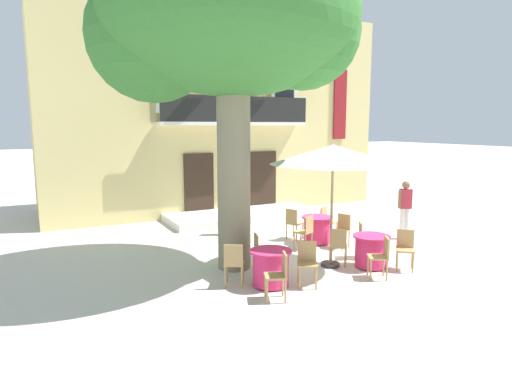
{
  "coord_description": "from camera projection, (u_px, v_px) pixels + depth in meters",
  "views": [
    {
      "loc": [
        -7.28,
        -9.95,
        3.28
      ],
      "look_at": [
        -1.23,
        1.75,
        1.3
      ],
      "focal_mm": 31.18,
      "sensor_mm": 36.0,
      "label": 1
    }
  ],
  "objects": [
    {
      "name": "cafe_chair_front_1",
      "position": [
        306.0,
        230.0,
        11.78
      ],
      "size": [
        0.53,
        0.53,
        0.91
      ],
      "color": "tan",
      "rests_on": "ground"
    },
    {
      "name": "plane_tree",
      "position": [
        228.0,
        24.0,
        9.56
      ],
      "size": [
        5.82,
        5.11,
        7.31
      ],
      "color": "#7F755B",
      "rests_on": "ground"
    },
    {
      "name": "cafe_chair_middle_0",
      "position": [
        405.0,
        247.0,
        10.17
      ],
      "size": [
        0.57,
        0.57,
        0.91
      ],
      "color": "tan",
      "rests_on": "ground"
    },
    {
      "name": "entrance_step_platform",
      "position": [
        244.0,
        215.0,
        15.75
      ],
      "size": [
        5.41,
        2.06,
        0.25
      ],
      "primitive_type": "cube",
      "color": "silver",
      "rests_on": "ground"
    },
    {
      "name": "ground_plane",
      "position": [
        323.0,
        243.0,
        12.54
      ],
      "size": [
        120.0,
        120.0,
        0.0
      ],
      "primitive_type": "plane",
      "color": "beige"
    },
    {
      "name": "cafe_chair_near_tree_1",
      "position": [
        307.0,
        260.0,
        9.13
      ],
      "size": [
        0.55,
        0.55,
        0.91
      ],
      "color": "tan",
      "rests_on": "ground"
    },
    {
      "name": "cafe_chair_near_tree_3",
      "position": [
        234.0,
        262.0,
        9.05
      ],
      "size": [
        0.55,
        0.55,
        0.91
      ],
      "color": "tan",
      "rests_on": "ground"
    },
    {
      "name": "cafe_chair_near_tree_0",
      "position": [
        279.0,
        273.0,
        8.35
      ],
      "size": [
        0.52,
        0.52,
        0.91
      ],
      "color": "tan",
      "rests_on": "ground"
    },
    {
      "name": "cafe_chair_middle_1",
      "position": [
        364.0,
        237.0,
        11.04
      ],
      "size": [
        0.56,
        0.56,
        0.91
      ],
      "color": "tan",
      "rests_on": "ground"
    },
    {
      "name": "building_facade",
      "position": [
        211.0,
        114.0,
        17.86
      ],
      "size": [
        13.0,
        5.09,
        7.5
      ],
      "color": "#DBC67F",
      "rests_on": "ground"
    },
    {
      "name": "pedestrian_mid_plaza",
      "position": [
        238.0,
        204.0,
        13.39
      ],
      "size": [
        0.53,
        0.39,
        1.67
      ],
      "color": "silver",
      "rests_on": "ground"
    },
    {
      "name": "cafe_umbrella",
      "position": [
        333.0,
        155.0,
        10.07
      ],
      "size": [
        2.9,
        2.9,
        2.85
      ],
      "color": "#997A56",
      "rests_on": "ground"
    },
    {
      "name": "cafe_chair_middle_3",
      "position": [
        381.0,
        254.0,
        9.55
      ],
      "size": [
        0.55,
        0.55,
        0.91
      ],
      "color": "tan",
      "rests_on": "ground"
    },
    {
      "name": "cafe_chair_front_3",
      "position": [
        327.0,
        220.0,
        13.06
      ],
      "size": [
        0.54,
        0.54,
        0.91
      ],
      "color": "tan",
      "rests_on": "ground"
    },
    {
      "name": "cafe_chair_middle_2",
      "position": [
        338.0,
        244.0,
        10.4
      ],
      "size": [
        0.56,
        0.56,
        0.91
      ],
      "color": "tan",
      "rests_on": "ground"
    },
    {
      "name": "cafe_table_middle",
      "position": [
        371.0,
        251.0,
        10.31
      ],
      "size": [
        0.86,
        0.86,
        0.76
      ],
      "color": "#E52D66",
      "rests_on": "ground"
    },
    {
      "name": "cafe_chair_front_0",
      "position": [
        293.0,
        222.0,
        12.82
      ],
      "size": [
        0.53,
        0.53,
        0.91
      ],
      "color": "tan",
      "rests_on": "ground"
    },
    {
      "name": "cafe_table_near_tree",
      "position": [
        271.0,
        268.0,
        9.1
      ],
      "size": [
        0.86,
        0.86,
        0.76
      ],
      "color": "#E52D66",
      "rests_on": "ground"
    },
    {
      "name": "cafe_chair_near_tree_2",
      "position": [
        261.0,
        251.0,
        9.8
      ],
      "size": [
        0.5,
        0.5,
        0.91
      ],
      "color": "tan",
      "rests_on": "ground"
    },
    {
      "name": "pedestrian_near_entrance",
      "position": [
        405.0,
        206.0,
        12.85
      ],
      "size": [
        0.53,
        0.38,
        1.69
      ],
      "color": "silver",
      "rests_on": "ground"
    },
    {
      "name": "cafe_chair_front_2",
      "position": [
        342.0,
        228.0,
        11.98
      ],
      "size": [
        0.52,
        0.52,
        0.91
      ],
      "color": "tan",
      "rests_on": "ground"
    },
    {
      "name": "cafe_table_front",
      "position": [
        317.0,
        229.0,
        12.43
      ],
      "size": [
        0.86,
        0.86,
        0.76
      ],
      "color": "#E52D66",
      "rests_on": "ground"
    }
  ]
}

